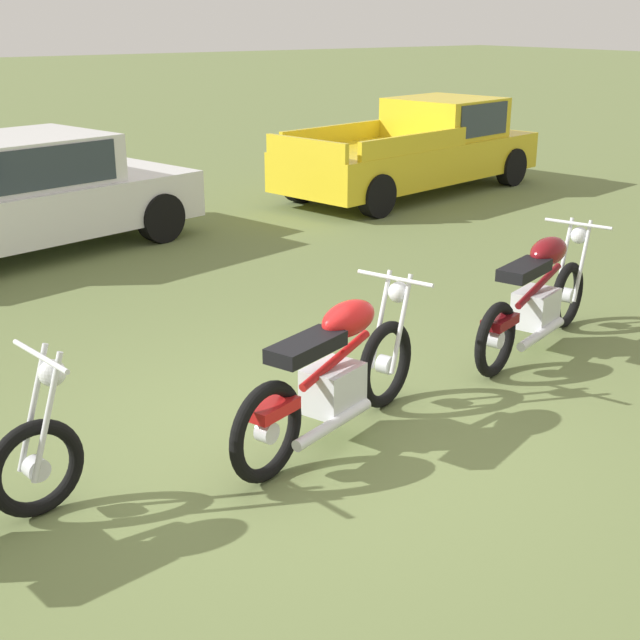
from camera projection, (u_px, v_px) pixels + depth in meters
The scene contains 5 objects.
ground_plane at pixel (315, 436), 6.20m from camera, with size 120.00×120.00×0.00m, color olive.
motorcycle_red at pixel (334, 374), 6.02m from camera, with size 1.98×0.96×1.02m.
motorcycle_maroon at pixel (537, 296), 7.66m from camera, with size 2.04×0.96×1.02m.
car_white at pixel (11, 189), 10.68m from camera, with size 4.71×2.80×1.43m.
pickup_truck_yellow at pixel (422, 146), 14.53m from camera, with size 5.19×2.64×1.49m.
Camera 1 is at (-3.13, -4.62, 2.81)m, focal length 49.44 mm.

